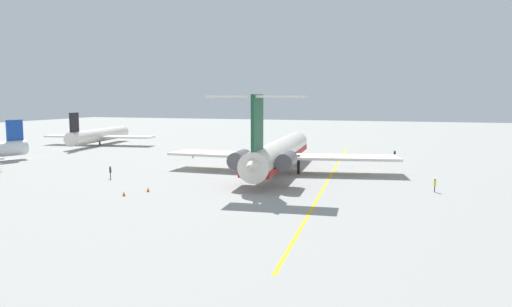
% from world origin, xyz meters
% --- Properties ---
extents(ground, '(358.99, 358.99, 0.00)m').
position_xyz_m(ground, '(0.00, 0.00, 0.00)').
color(ground, '#9E9E99').
extents(main_jetliner, '(41.82, 37.02, 12.17)m').
position_xyz_m(main_jetliner, '(-2.72, 8.57, 3.32)').
color(main_jetliner, silver).
rests_on(main_jetliner, ground).
extents(airliner_mid_left, '(28.32, 28.11, 8.46)m').
position_xyz_m(airliner_mid_left, '(28.17, 63.65, 2.49)').
color(airliner_mid_left, silver).
rests_on(airliner_mid_left, ground).
extents(ground_crew_near_nose, '(0.42, 0.27, 1.68)m').
position_xyz_m(ground_crew_near_nose, '(11.57, 30.20, 1.06)').
color(ground_crew_near_nose, black).
rests_on(ground_crew_near_nose, ground).
extents(ground_crew_near_tail, '(0.27, 0.41, 1.68)m').
position_xyz_m(ground_crew_near_tail, '(22.32, -8.00, 1.06)').
color(ground_crew_near_tail, black).
rests_on(ground_crew_near_tail, ground).
extents(ground_crew_portside, '(0.40, 0.30, 1.82)m').
position_xyz_m(ground_crew_portside, '(-15.07, 30.68, 1.15)').
color(ground_crew_portside, black).
rests_on(ground_crew_portside, ground).
extents(ground_crew_starboard, '(0.43, 0.27, 1.69)m').
position_xyz_m(ground_crew_starboard, '(-11.17, -14.03, 1.07)').
color(ground_crew_starboard, black).
rests_on(ground_crew_starboard, ground).
extents(safety_cone_nose, '(0.40, 0.40, 0.55)m').
position_xyz_m(safety_cone_nose, '(-22.17, 20.21, 0.28)').
color(safety_cone_nose, '#EA590F').
rests_on(safety_cone_nose, ground).
extents(safety_cone_wingtip, '(0.40, 0.40, 0.55)m').
position_xyz_m(safety_cone_wingtip, '(-25.32, 21.63, 0.28)').
color(safety_cone_wingtip, '#EA590F').
rests_on(safety_cone_wingtip, ground).
extents(safety_cone_tail, '(0.40, 0.40, 0.55)m').
position_xyz_m(safety_cone_tail, '(22.48, -1.24, 0.28)').
color(safety_cone_tail, '#EA590F').
rests_on(safety_cone_tail, ground).
extents(taxiway_centreline, '(86.64, 6.84, 0.01)m').
position_xyz_m(taxiway_centreline, '(-1.55, 0.50, 0.00)').
color(taxiway_centreline, gold).
rests_on(taxiway_centreline, ground).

